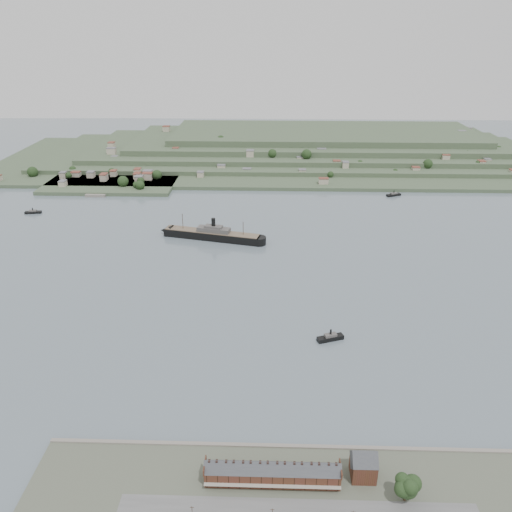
{
  "coord_description": "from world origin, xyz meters",
  "views": [
    {
      "loc": [
        -12.04,
        -314.53,
        173.01
      ],
      "look_at": [
        -22.93,
        30.0,
        11.74
      ],
      "focal_mm": 35.0,
      "sensor_mm": 36.0,
      "label": 1
    }
  ],
  "objects_px": {
    "terrace_row": "(272,473)",
    "steamship": "(209,234)",
    "fig_tree": "(408,487)",
    "gabled_building": "(364,465)",
    "tugboat": "(330,337)"
  },
  "relations": [
    {
      "from": "tugboat",
      "to": "gabled_building",
      "type": "bearing_deg",
      "value": -88.45
    },
    {
      "from": "terrace_row",
      "to": "gabled_building",
      "type": "distance_m",
      "value": 37.74
    },
    {
      "from": "gabled_building",
      "to": "fig_tree",
      "type": "relative_size",
      "value": 1.13
    },
    {
      "from": "terrace_row",
      "to": "steamship",
      "type": "xyz_separation_m",
      "value": [
        -55.97,
        257.74,
        -2.48
      ]
    },
    {
      "from": "gabled_building",
      "to": "terrace_row",
      "type": "bearing_deg",
      "value": -173.88
    },
    {
      "from": "gabled_building",
      "to": "steamship",
      "type": "height_order",
      "value": "steamship"
    },
    {
      "from": "steamship",
      "to": "fig_tree",
      "type": "distance_m",
      "value": 286.5
    },
    {
      "from": "terrace_row",
      "to": "steamship",
      "type": "height_order",
      "value": "steamship"
    },
    {
      "from": "gabled_building",
      "to": "steamship",
      "type": "xyz_separation_m",
      "value": [
        -93.47,
        253.72,
        -3.83
      ]
    },
    {
      "from": "fig_tree",
      "to": "gabled_building",
      "type": "bearing_deg",
      "value": 143.16
    },
    {
      "from": "terrace_row",
      "to": "tugboat",
      "type": "bearing_deg",
      "value": 71.72
    },
    {
      "from": "terrace_row",
      "to": "tugboat",
      "type": "xyz_separation_m",
      "value": [
        34.76,
        105.2,
        -5.05
      ]
    },
    {
      "from": "gabled_building",
      "to": "steamship",
      "type": "relative_size",
      "value": 0.15
    },
    {
      "from": "terrace_row",
      "to": "tugboat",
      "type": "height_order",
      "value": "terrace_row"
    },
    {
      "from": "steamship",
      "to": "tugboat",
      "type": "xyz_separation_m",
      "value": [
        90.72,
        -152.54,
        -2.57
      ]
    }
  ]
}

